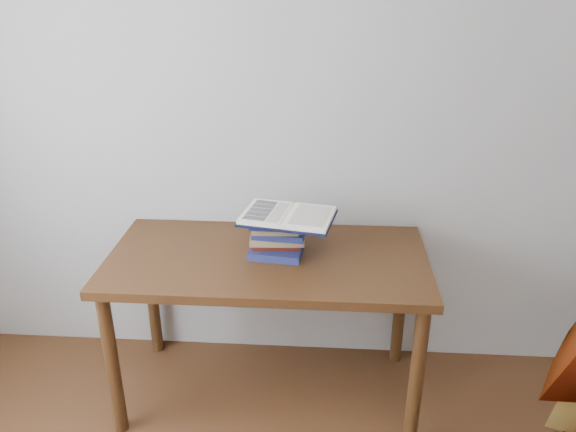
{
  "coord_description": "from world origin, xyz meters",
  "views": [
    {
      "loc": [
        0.3,
        -0.83,
        1.95
      ],
      "look_at": [
        0.15,
        1.31,
        0.99
      ],
      "focal_mm": 35.0,
      "sensor_mm": 36.0,
      "label": 1
    }
  ],
  "objects": [
    {
      "name": "desk",
      "position": [
        0.05,
        1.38,
        0.67
      ],
      "size": [
        1.43,
        0.71,
        0.76
      ],
      "color": "#442111",
      "rests_on": "ground"
    },
    {
      "name": "open_book",
      "position": [
        0.15,
        1.39,
        0.96
      ],
      "size": [
        0.43,
        0.34,
        0.03
      ],
      "rotation": [
        0.0,
        0.0,
        -0.19
      ],
      "color": "black",
      "rests_on": "book_stack"
    },
    {
      "name": "room_shell",
      "position": [
        -0.08,
        0.01,
        1.63
      ],
      "size": [
        3.54,
        3.54,
        2.62
      ],
      "color": "#A9A5A0",
      "rests_on": "ground"
    },
    {
      "name": "book_stack",
      "position": [
        0.1,
        1.41,
        0.86
      ],
      "size": [
        0.26,
        0.2,
        0.18
      ],
      "color": "navy",
      "rests_on": "desk"
    }
  ]
}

